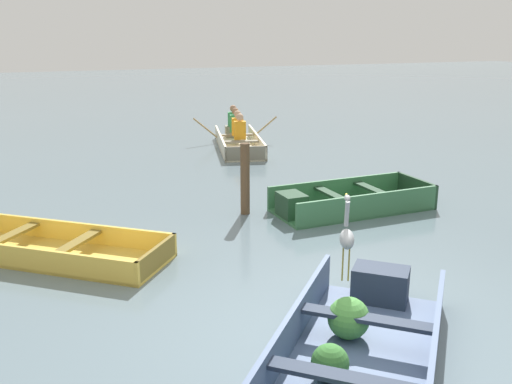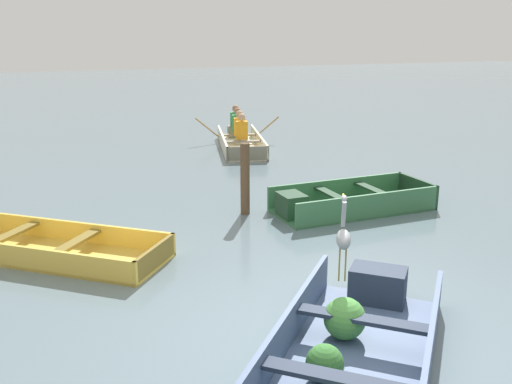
{
  "view_description": "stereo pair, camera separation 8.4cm",
  "coord_description": "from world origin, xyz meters",
  "views": [
    {
      "loc": [
        -2.45,
        -4.23,
        2.83
      ],
      "look_at": [
        0.73,
        3.91,
        0.35
      ],
      "focal_mm": 40.0,
      "sensor_mm": 36.0,
      "label": 1
    },
    {
      "loc": [
        -2.37,
        -4.26,
        2.83
      ],
      "look_at": [
        0.73,
        3.91,
        0.35
      ],
      "focal_mm": 40.0,
      "sensor_mm": 36.0,
      "label": 2
    }
  ],
  "objects": [
    {
      "name": "mooring_post",
      "position": [
        0.56,
        3.94,
        0.57
      ],
      "size": [
        0.15,
        0.15,
        1.14
      ],
      "primitive_type": "cylinder",
      "color": "brown",
      "rests_on": "ground"
    },
    {
      "name": "skiff_yellow_mid_moored",
      "position": [
        -2.6,
        3.31,
        0.1
      ],
      "size": [
        3.21,
        2.86,
        0.31
      ],
      "color": "#E5BC47",
      "rests_on": "ground"
    },
    {
      "name": "heron_on_dinghy",
      "position": [
        0.27,
        0.31,
        0.9
      ],
      "size": [
        0.27,
        0.44,
        0.84
      ],
      "color": "olive",
      "rests_on": "dinghy_slate_blue_foreground"
    },
    {
      "name": "ground_plane",
      "position": [
        0.0,
        0.0,
        0.0
      ],
      "size": [
        80.0,
        80.0,
        0.0
      ],
      "primitive_type": "plane",
      "color": "slate"
    },
    {
      "name": "dinghy_slate_blue_foreground",
      "position": [
        -0.08,
        -0.5,
        0.16
      ],
      "size": [
        3.11,
        3.29,
        0.44
      ],
      "color": "#475B7F",
      "rests_on": "ground"
    },
    {
      "name": "skiff_green_near_moored",
      "position": [
        2.12,
        3.48,
        0.15
      ],
      "size": [
        2.62,
        1.13,
        0.4
      ],
      "color": "#387047",
      "rests_on": "ground"
    },
    {
      "name": "rowboat_cream_with_crew",
      "position": [
        2.29,
        9.17,
        0.24
      ],
      "size": [
        2.15,
        3.21,
        0.91
      ],
      "color": "beige",
      "rests_on": "ground"
    }
  ]
}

